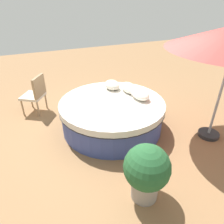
{
  "coord_description": "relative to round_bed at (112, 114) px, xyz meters",
  "views": [
    {
      "loc": [
        3.63,
        -1.58,
        2.69
      ],
      "look_at": [
        0.0,
        0.0,
        0.4
      ],
      "focal_mm": 32.78,
      "sensor_mm": 36.0,
      "label": 1
    }
  ],
  "objects": [
    {
      "name": "throw_pillow_2",
      "position": [
        -0.62,
        0.28,
        0.43
      ],
      "size": [
        0.45,
        0.34,
        0.21
      ],
      "primitive_type": "ellipsoid",
      "color": "beige",
      "rests_on": "round_bed"
    },
    {
      "name": "round_bed",
      "position": [
        0.0,
        0.0,
        0.0
      ],
      "size": [
        2.31,
        2.31,
        0.66
      ],
      "color": "#38478C",
      "rests_on": "ground_plane"
    },
    {
      "name": "throw_pillow_0",
      "position": [
        0.11,
        0.63,
        0.43
      ],
      "size": [
        0.55,
        0.34,
        0.21
      ],
      "primitive_type": "ellipsoid",
      "color": "silver",
      "rests_on": "round_bed"
    },
    {
      "name": "planter",
      "position": [
        1.92,
        -0.3,
        0.19
      ],
      "size": [
        0.67,
        0.67,
        0.93
      ],
      "color": "gray",
      "rests_on": "ground_plane"
    },
    {
      "name": "patio_chair",
      "position": [
        -1.4,
        -1.47,
        0.22
      ],
      "size": [
        0.71,
        0.7,
        0.98
      ],
      "rotation": [
        0.0,
        0.0,
        2.56
      ],
      "color": "#997A56",
      "rests_on": "ground_plane"
    },
    {
      "name": "throw_pillow_1",
      "position": [
        -0.31,
        0.57,
        0.43
      ],
      "size": [
        0.55,
        0.31,
        0.21
      ],
      "primitive_type": "ellipsoid",
      "color": "silver",
      "rests_on": "round_bed"
    },
    {
      "name": "ground_plane",
      "position": [
        0.0,
        0.0,
        -0.34
      ],
      "size": [
        16.0,
        16.0,
        0.0
      ],
      "primitive_type": "plane",
      "color": "olive"
    }
  ]
}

